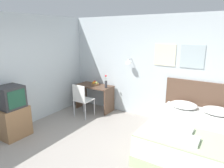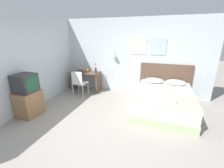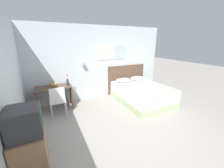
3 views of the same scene
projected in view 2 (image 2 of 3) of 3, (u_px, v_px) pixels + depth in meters
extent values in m
plane|color=gray|center=(102.00, 129.00, 3.46)|extent=(24.00, 24.00, 0.00)
cube|color=silver|center=(129.00, 57.00, 5.36)|extent=(5.55, 0.06, 2.65)
cube|color=beige|center=(139.00, 47.00, 5.10)|extent=(0.52, 0.02, 0.52)
cube|color=#A8B7BC|center=(158.00, 47.00, 4.90)|extent=(0.52, 0.02, 0.52)
cylinder|color=#B2B2B7|center=(113.00, 50.00, 5.36)|extent=(0.02, 0.16, 0.02)
cone|color=white|center=(112.00, 52.00, 5.29)|extent=(0.17, 0.17, 0.12)
cube|color=silver|center=(4.00, 68.00, 3.57)|extent=(0.06, 5.54, 2.65)
cube|color=#B2C693|center=(163.00, 106.00, 4.33)|extent=(1.55, 2.07, 0.22)
cube|color=white|center=(164.00, 97.00, 4.24)|extent=(1.52, 2.02, 0.36)
cube|color=brown|center=(165.00, 81.00, 5.14)|extent=(1.67, 0.06, 1.16)
ellipsoid|color=white|center=(154.00, 80.00, 4.94)|extent=(0.59, 0.47, 0.14)
ellipsoid|color=white|center=(176.00, 82.00, 4.73)|extent=(0.59, 0.47, 0.14)
cube|color=#B2C693|center=(164.00, 99.00, 3.64)|extent=(1.51, 0.83, 0.02)
cube|color=white|center=(161.00, 95.00, 3.78)|extent=(0.33, 0.28, 0.06)
cube|color=white|center=(169.00, 100.00, 3.47)|extent=(0.27, 0.28, 0.06)
cube|color=brown|center=(86.00, 72.00, 5.71)|extent=(1.07, 0.53, 0.03)
cube|color=brown|center=(75.00, 80.00, 5.98)|extent=(0.04, 0.49, 0.70)
cube|color=brown|center=(99.00, 83.00, 5.66)|extent=(0.04, 0.49, 0.70)
cube|color=white|center=(80.00, 83.00, 5.29)|extent=(0.43, 0.43, 0.02)
cube|color=white|center=(77.00, 78.00, 5.04)|extent=(0.39, 0.03, 0.44)
cylinder|color=#B7B7BC|center=(79.00, 87.00, 5.60)|extent=(0.03, 0.03, 0.45)
cylinder|color=#B7B7BC|center=(88.00, 88.00, 5.48)|extent=(0.03, 0.03, 0.45)
cylinder|color=#B7B7BC|center=(73.00, 90.00, 5.25)|extent=(0.03, 0.03, 0.45)
cylinder|color=#B7B7BC|center=(83.00, 92.00, 5.13)|extent=(0.03, 0.03, 0.45)
cylinder|color=brown|center=(86.00, 71.00, 5.72)|extent=(0.23, 0.23, 0.05)
sphere|color=#B2C156|center=(87.00, 70.00, 5.69)|extent=(0.08, 0.08, 0.08)
sphere|color=red|center=(86.00, 69.00, 5.74)|extent=(0.09, 0.09, 0.09)
sphere|color=orange|center=(85.00, 70.00, 5.68)|extent=(0.08, 0.08, 0.08)
cylinder|color=#333338|center=(96.00, 70.00, 5.49)|extent=(0.07, 0.07, 0.20)
cylinder|color=#3D7538|center=(96.00, 66.00, 5.44)|extent=(0.01, 0.01, 0.14)
sphere|color=#DB3838|center=(96.00, 64.00, 5.42)|extent=(0.06, 0.06, 0.06)
cube|color=#8E6642|center=(29.00, 103.00, 3.99)|extent=(0.49, 0.58, 0.67)
cube|color=#2D2D30|center=(25.00, 83.00, 3.82)|extent=(0.47, 0.47, 0.47)
cube|color=#194733|center=(32.00, 84.00, 3.74)|extent=(0.01, 0.38, 0.37)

